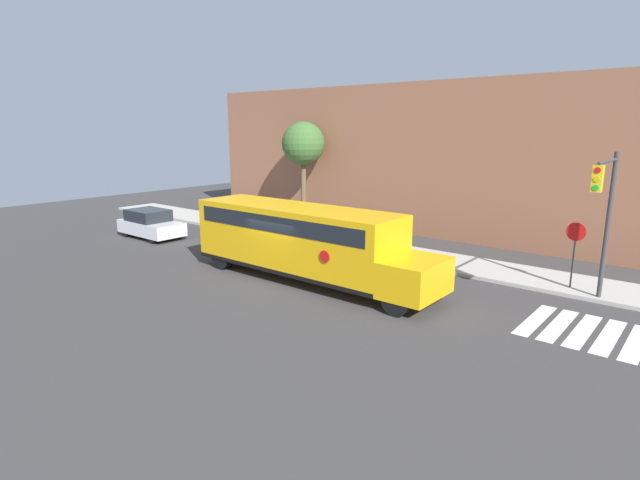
% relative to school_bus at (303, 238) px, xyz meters
% --- Properties ---
extents(ground_plane, '(60.00, 60.00, 0.00)m').
position_rel_school_bus_xyz_m(ground_plane, '(-0.59, -0.53, -1.72)').
color(ground_plane, '#3A3838').
extents(sidewalk_strip, '(44.00, 3.00, 0.15)m').
position_rel_school_bus_xyz_m(sidewalk_strip, '(-0.59, 5.97, -1.65)').
color(sidewalk_strip, '#B2ADA3').
rests_on(sidewalk_strip, ground).
extents(building_backdrop, '(32.00, 4.00, 8.54)m').
position_rel_school_bus_xyz_m(building_backdrop, '(-0.59, 12.47, 2.55)').
color(building_backdrop, '#935B42').
rests_on(building_backdrop, ground).
extents(crosswalk_stripes, '(3.30, 3.20, 0.01)m').
position_rel_school_bus_xyz_m(crosswalk_stripes, '(10.12, 1.47, -1.72)').
color(crosswalk_stripes, white).
rests_on(crosswalk_stripes, ground).
extents(school_bus, '(10.98, 2.57, 2.98)m').
position_rel_school_bus_xyz_m(school_bus, '(0.00, 0.00, 0.00)').
color(school_bus, '#EAA80F').
rests_on(school_bus, ground).
extents(parked_car, '(4.07, 1.88, 1.57)m').
position_rel_school_bus_xyz_m(parked_car, '(-11.96, 0.57, -0.95)').
color(parked_car, silver).
rests_on(parked_car, ground).
extents(stop_sign, '(0.70, 0.10, 2.65)m').
position_rel_school_bus_xyz_m(stop_sign, '(8.80, 5.40, 0.03)').
color(stop_sign, '#38383A').
rests_on(stop_sign, ground).
extents(traffic_light, '(0.28, 2.91, 5.29)m').
position_rel_school_bus_xyz_m(traffic_light, '(9.89, 3.88, 1.76)').
color(traffic_light, '#38383A').
rests_on(traffic_light, ground).
extents(tree_near_sidewalk, '(2.69, 2.69, 6.45)m').
position_rel_school_bus_xyz_m(tree_near_sidewalk, '(-7.95, 9.11, 3.32)').
color(tree_near_sidewalk, brown).
rests_on(tree_near_sidewalk, ground).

